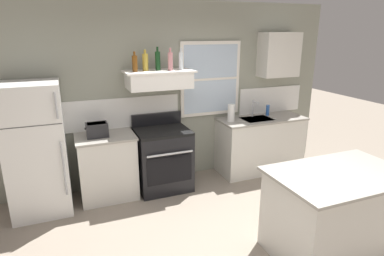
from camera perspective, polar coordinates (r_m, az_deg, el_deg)
name	(u,v)px	position (r m, az deg, el deg)	size (l,w,h in m)	color
back_wall	(172,94)	(4.96, -3.52, 6.09)	(5.40, 0.11, 2.70)	gray
refrigerator	(36,150)	(4.50, -25.79, -3.44)	(0.70, 0.72, 1.69)	white
counter_left_of_stove	(107,166)	(4.70, -14.75, -6.54)	(0.79, 0.63, 0.91)	silver
toaster	(97,130)	(4.48, -16.44, -0.29)	(0.30, 0.20, 0.19)	black
stove_range	(163,159)	(4.80, -5.17, -5.40)	(0.76, 0.69, 1.09)	black
range_hood_shelf	(159,79)	(4.58, -5.89, 8.58)	(0.96, 0.52, 0.24)	white
bottle_amber_wine	(135,63)	(4.45, -10.08, 11.20)	(0.07, 0.07, 0.27)	brown
bottle_champagne_gold_foil	(145,62)	(4.55, -8.26, 11.50)	(0.08, 0.08, 0.29)	#B29333
bottle_dark_green_wine	(158,60)	(4.57, -6.08, 11.78)	(0.07, 0.07, 0.32)	#143819
bottle_rose_pink	(170,61)	(4.55, -3.85, 11.73)	(0.07, 0.07, 0.30)	#C67F84
bottle_clear_tall	(181,61)	(4.63, -1.97, 11.82)	(0.06, 0.06, 0.30)	silver
counter_right_with_sink	(260,144)	(5.52, 11.90, -2.78)	(1.43, 0.63, 0.91)	silver
sink_faucet	(254,107)	(5.37, 10.84, 3.72)	(0.03, 0.17, 0.28)	silver
paper_towel_roll	(231,113)	(5.07, 6.94, 2.66)	(0.11, 0.11, 0.27)	white
dish_soap_bottle	(268,110)	(5.54, 13.23, 3.08)	(0.06, 0.06, 0.18)	blue
kitchen_island	(336,213)	(3.78, 24.07, -13.51)	(1.40, 0.90, 0.91)	silver
upper_cabinet_right	(279,55)	(5.54, 15.10, 12.39)	(0.64, 0.32, 0.70)	silver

